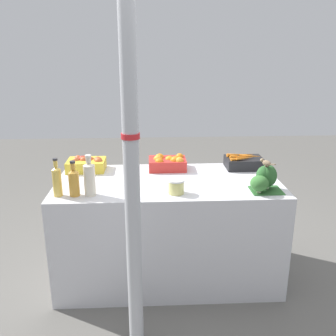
{
  "coord_description": "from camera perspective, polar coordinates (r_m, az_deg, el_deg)",
  "views": [
    {
      "loc": [
        -0.14,
        -2.72,
        1.8
      ],
      "look_at": [
        0.0,
        0.0,
        0.92
      ],
      "focal_mm": 40.0,
      "sensor_mm": 36.0,
      "label": 1
    }
  ],
  "objects": [
    {
      "name": "juice_bottle_golden",
      "position": [
        2.67,
        -16.56,
        -1.81
      ],
      "size": [
        0.06,
        0.06,
        0.27
      ],
      "color": "gold",
      "rests_on": "market_table"
    },
    {
      "name": "juice_bottle_amber",
      "position": [
        2.64,
        -14.14,
        -2.0
      ],
      "size": [
        0.07,
        0.07,
        0.25
      ],
      "color": "gold",
      "rests_on": "market_table"
    },
    {
      "name": "broccoli_pile",
      "position": [
        2.74,
        14.48,
        -1.57
      ],
      "size": [
        0.24,
        0.21,
        0.19
      ],
      "color": "#2D602D",
      "rests_on": "market_table"
    },
    {
      "name": "carrot_crate",
      "position": [
        3.24,
        11.47,
        0.88
      ],
      "size": [
        0.31,
        0.23,
        0.12
      ],
      "color": "black",
      "rests_on": "market_table"
    },
    {
      "name": "support_pole",
      "position": [
        2.05,
        -5.67,
        2.45
      ],
      "size": [
        0.1,
        0.1,
        2.52
      ],
      "color": "#B7BABF",
      "rests_on": "ground_plane"
    },
    {
      "name": "sparrow_bird",
      "position": [
        2.7,
        14.73,
        0.78
      ],
      "size": [
        0.08,
        0.12,
        0.05
      ],
      "rotation": [
        0.0,
        0.0,
        2.15
      ],
      "color": "#4C3D2D",
      "rests_on": "broccoli_pile"
    },
    {
      "name": "juice_bottle_cloudy",
      "position": [
        2.62,
        -11.87,
        -1.53
      ],
      "size": [
        0.08,
        0.08,
        0.29
      ],
      "color": "beige",
      "rests_on": "market_table"
    },
    {
      "name": "pickle_jar",
      "position": [
        2.62,
        1.25,
        -2.81
      ],
      "size": [
        0.12,
        0.12,
        0.1
      ],
      "color": "#D1CC75",
      "rests_on": "market_table"
    },
    {
      "name": "market_table",
      "position": [
        3.06,
        0.0,
        -9.18
      ],
      "size": [
        1.71,
        0.85,
        0.82
      ],
      "primitive_type": "cube",
      "color": "silver",
      "rests_on": "ground_plane"
    },
    {
      "name": "ground_plane",
      "position": [
        3.27,
        0.0,
        -15.64
      ],
      "size": [
        10.0,
        10.0,
        0.0
      ],
      "primitive_type": "plane",
      "color": "#605E59"
    },
    {
      "name": "apple_crate",
      "position": [
        3.19,
        -12.28,
        0.64
      ],
      "size": [
        0.31,
        0.23,
        0.12
      ],
      "color": "gold",
      "rests_on": "market_table"
    },
    {
      "name": "orange_crate",
      "position": [
        3.14,
        -0.04,
        0.81
      ],
      "size": [
        0.31,
        0.23,
        0.12
      ],
      "color": "red",
      "rests_on": "market_table"
    }
  ]
}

